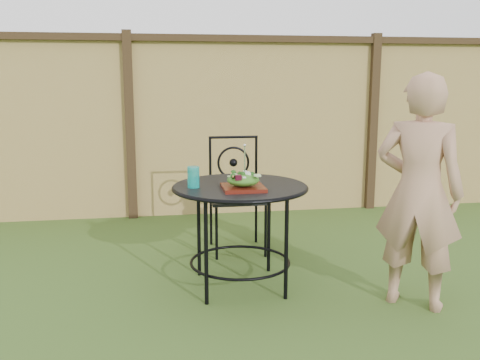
{
  "coord_description": "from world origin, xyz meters",
  "views": [
    {
      "loc": [
        -1.09,
        -3.37,
        1.44
      ],
      "look_at": [
        -0.5,
        0.17,
        0.75
      ],
      "focal_mm": 40.0,
      "sensor_mm": 36.0,
      "label": 1
    }
  ],
  "objects_px": {
    "patio_chair": "(236,191)",
    "diner": "(419,192)",
    "salad_plate": "(243,188)",
    "patio_table": "(240,205)"
  },
  "relations": [
    {
      "from": "patio_chair",
      "to": "diner",
      "type": "height_order",
      "value": "diner"
    },
    {
      "from": "salad_plate",
      "to": "diner",
      "type": "bearing_deg",
      "value": -17.27
    },
    {
      "from": "patio_table",
      "to": "salad_plate",
      "type": "distance_m",
      "value": 0.21
    },
    {
      "from": "patio_chair",
      "to": "salad_plate",
      "type": "distance_m",
      "value": 1.02
    },
    {
      "from": "patio_chair",
      "to": "salad_plate",
      "type": "bearing_deg",
      "value": -96.39
    },
    {
      "from": "diner",
      "to": "salad_plate",
      "type": "xyz_separation_m",
      "value": [
        -1.05,
        0.33,
        -0.0
      ]
    },
    {
      "from": "patio_table",
      "to": "patio_chair",
      "type": "relative_size",
      "value": 0.97
    },
    {
      "from": "patio_chair",
      "to": "diner",
      "type": "relative_size",
      "value": 0.64
    },
    {
      "from": "diner",
      "to": "patio_table",
      "type": "bearing_deg",
      "value": 12.78
    },
    {
      "from": "patio_table",
      "to": "patio_chair",
      "type": "bearing_deg",
      "value": 82.74
    }
  ]
}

